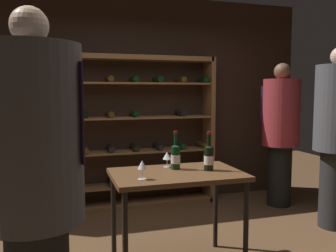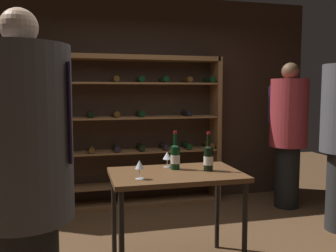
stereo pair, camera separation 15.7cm
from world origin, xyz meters
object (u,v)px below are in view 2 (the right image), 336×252
Objects in this scene: person_host_in_suit at (25,177)px; wine_glass_stemmed_center at (167,156)px; wine_rack at (117,132)px; wine_bottle_gold_foil at (175,156)px; wine_glass_stemmed_left at (140,166)px; wine_bottle_amber_reserve at (208,157)px; tasting_table at (176,183)px; person_guest_plum_blouse at (288,129)px.

person_host_in_suit is 13.93× the size of wine_glass_stemmed_center.
wine_rack is 8.34× the size of wine_bottle_gold_foil.
person_host_in_suit is at bearing -134.99° from wine_glass_stemmed_left.
wine_bottle_amber_reserve is at bearing 99.04° from person_host_in_suit.
wine_rack is 1.84m from tasting_table.
person_guest_plum_blouse reaches higher than wine_bottle_amber_reserve.
person_guest_plum_blouse is at bearing 32.64° from wine_glass_stemmed_left.
person_guest_plum_blouse is (1.88, 1.26, 0.29)m from tasting_table.
person_guest_plum_blouse is at bearing -13.84° from wine_rack.
wine_glass_stemmed_left is (-0.36, -0.28, -0.01)m from wine_bottle_gold_foil.
wine_glass_stemmed_left is (-2.21, -1.42, -0.09)m from person_guest_plum_blouse.
person_guest_plum_blouse is at bearing 31.64° from wine_bottle_gold_foil.
wine_glass_stemmed_left is 0.49m from wine_glass_stemmed_center.
wine_rack reaches higher than wine_glass_stemmed_left.
wine_glass_stemmed_left is (0.73, 0.73, -0.12)m from person_host_in_suit.
wine_bottle_amber_reserve is (0.60, -1.81, -0.03)m from wine_rack.
wine_rack is 1.91m from wine_bottle_amber_reserve.
wine_glass_stemmed_left is at bearing -142.62° from wine_bottle_gold_foil.
wine_rack is 1.49× the size of person_guest_plum_blouse.
wine_bottle_amber_reserve is at bearing -1.97° from tasting_table.
person_host_in_suit is at bearing -137.33° from wine_bottle_gold_foil.
wine_glass_stemmed_center is at bearing 116.81° from wine_bottle_gold_foil.
wine_bottle_amber_reserve is (0.29, -0.01, 0.21)m from tasting_table.
wine_glass_stemmed_center is (-0.02, 0.22, 0.19)m from tasting_table.
wine_glass_stemmed_center is at bearing 76.84° from person_guest_plum_blouse.
wine_glass_stemmed_center is at bearing 95.99° from tasting_table.
wine_bottle_amber_reserve reaches higher than wine_glass_stemmed_left.
person_guest_plum_blouse is (2.19, -0.54, 0.05)m from wine_rack.
wine_rack reaches higher than wine_bottle_amber_reserve.
wine_rack is 2.80m from person_host_in_suit.
person_guest_plum_blouse is at bearing 38.61° from wine_bottle_amber_reserve.
person_host_in_suit is 5.75× the size of wine_bottle_gold_foil.
wine_glass_stemmed_center is (0.29, -1.58, -0.05)m from wine_rack.
wine_bottle_gold_foil is at bearing 108.69° from person_host_in_suit.
wine_glass_stemmed_center is at bearing -79.56° from wine_rack.
wine_bottle_amber_reserve is at bearing 86.68° from person_guest_plum_blouse.
wine_bottle_amber_reserve is 0.29m from wine_bottle_gold_foil.
wine_bottle_gold_foil is at bearing -63.19° from wine_glass_stemmed_center.
person_host_in_suit is 1.50m from wine_bottle_gold_foil.
person_host_in_suit is 1.05m from wine_glass_stemmed_left.
wine_glass_stemmed_left is (-0.63, -0.15, -0.01)m from wine_bottle_amber_reserve.
wine_rack reaches higher than person_guest_plum_blouse.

